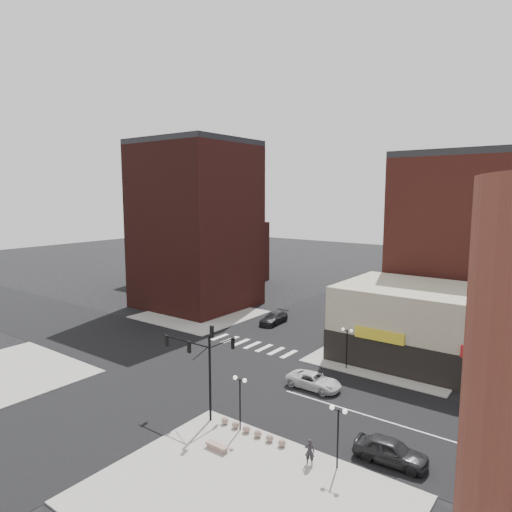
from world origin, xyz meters
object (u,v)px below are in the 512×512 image
Objects in this scene: dark_sedan_east at (391,451)px; dark_sedan_north at (274,318)px; street_lamp_se_a at (240,390)px; stone_bench at (217,447)px; street_lamp_se_b at (338,422)px; white_suv at (314,381)px; pedestrian at (310,452)px; traffic_signal at (204,357)px; street_lamp_ne at (347,338)px.

dark_sedan_east reaches higher than dark_sedan_north.
street_lamp_se_a is 28.97m from dark_sedan_north.
street_lamp_se_b is at bearing 21.95° from stone_bench.
stone_bench is at bearing -158.36° from street_lamp_se_b.
pedestrian is (5.73, -10.71, 0.29)m from white_suv.
traffic_signal is 4.43× the size of stone_bench.
white_suv is (4.39, 9.87, -4.26)m from traffic_signal.
street_lamp_se_a is 2.38× the size of pedestrian.
pedestrian is at bearing -55.01° from dark_sedan_north.
street_lamp_se_b is 0.79× the size of dark_sedan_north.
traffic_signal is at bearing -26.13° from pedestrian.
stone_bench is (0.36, -3.03, -2.95)m from street_lamp_se_a.
street_lamp_se_b is at bearing -66.37° from street_lamp_ne.
street_lamp_se_a is at bearing -27.44° from pedestrian.
dark_sedan_east is (9.47, -13.16, -2.46)m from street_lamp_ne.
pedestrian is (-4.11, -3.52, 0.16)m from dark_sedan_east.
street_lamp_se_b is at bearing 0.00° from street_lamp_se_a.
street_lamp_se_a is 16.03m from street_lamp_ne.
traffic_signal is 1.53× the size of white_suv.
pedestrian is at bearing -157.56° from street_lamp_se_b.
dark_sedan_north is 32.99m from pedestrian.
dark_sedan_north is at bearing -72.86° from pedestrian.
dark_sedan_east is (2.47, 2.84, -2.46)m from street_lamp_se_b.
pedestrian is (10.12, -0.85, -3.97)m from traffic_signal.
dark_sedan_north is at bearing 148.92° from street_lamp_ne.
street_lamp_ne reaches higher than dark_sedan_north.
street_lamp_se_b is 2.38× the size of pedestrian.
dark_sedan_east is at bearing -160.76° from pedestrian.
dark_sedan_north is at bearing 44.36° from dark_sedan_east.
dark_sedan_east is 0.92× the size of dark_sedan_north.
street_lamp_ne is at bearing 73.25° from traffic_signal.
street_lamp_se_b is 8.73m from stone_bench.
street_lamp_ne is (1.00, 16.00, 0.00)m from street_lamp_se_a.
traffic_signal is 1.87× the size of street_lamp_se_b.
stone_bench is (-5.99, -2.35, -0.65)m from pedestrian.
street_lamp_se_a reaches higher than pedestrian.
street_lamp_se_a is (3.76, -0.17, -1.67)m from traffic_signal.
street_lamp_se_b and street_lamp_ne have the same top height.
white_suv is 13.07m from stone_bench.
traffic_signal reaches higher than dark_sedan_north.
dark_sedan_north is at bearing 117.59° from stone_bench.
dark_sedan_east is at bearing 15.20° from street_lamp_se_a.
traffic_signal is 1.48× the size of dark_sedan_north.
white_suv is (0.63, 10.04, -2.58)m from street_lamp_se_a.
street_lamp_ne is at bearing -93.54° from pedestrian.
traffic_signal reaches higher than dark_sedan_east.
traffic_signal is at bearing 177.43° from street_lamp_se_a.
dark_sedan_north is (-24.64, 22.30, -0.06)m from dark_sedan_east.
street_lamp_se_a reaches higher than white_suv.
traffic_signal is 6.98m from stone_bench.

